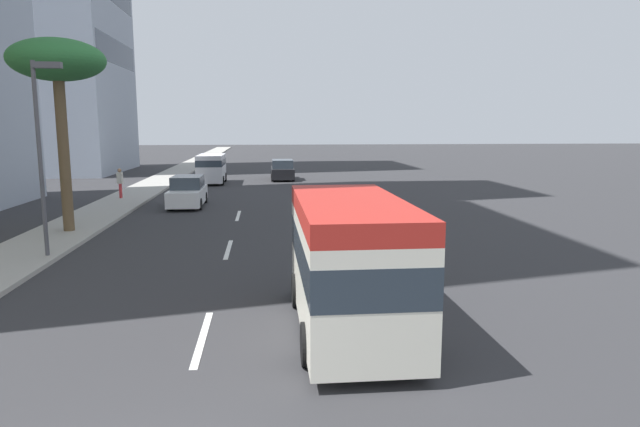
{
  "coord_description": "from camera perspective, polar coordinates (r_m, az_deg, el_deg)",
  "views": [
    {
      "loc": [
        -5.64,
        -1.4,
        4.51
      ],
      "look_at": [
        16.25,
        -3.58,
        1.02
      ],
      "focal_mm": 31.02,
      "sensor_mm": 36.0,
      "label": 1
    }
  ],
  "objects": [
    {
      "name": "lane_stripe_mid",
      "position": [
        20.71,
        -9.44,
        -3.67
      ],
      "size": [
        3.2,
        0.16,
        0.01
      ],
      "primitive_type": "cube",
      "color": "silver",
      "rests_on": "ground_plane"
    },
    {
      "name": "car_lead",
      "position": [
        32.16,
        -13.49,
        2.15
      ],
      "size": [
        4.52,
        1.85,
        1.71
      ],
      "rotation": [
        0.0,
        0.0,
        3.14
      ],
      "color": "white",
      "rests_on": "ground_plane"
    },
    {
      "name": "palm_tree",
      "position": [
        25.38,
        -25.47,
        13.71
      ],
      "size": [
        3.77,
        3.77,
        7.85
      ],
      "color": "brown",
      "rests_on": "sidewalk_right"
    },
    {
      "name": "sidewalk_right",
      "position": [
        38.36,
        -18.45,
        1.91
      ],
      "size": [
        162.0,
        2.92,
        0.15
      ],
      "primitive_type": "cube",
      "color": "#9E9B93",
      "rests_on": "ground_plane"
    },
    {
      "name": "van_fourth",
      "position": [
        44.58,
        -11.14,
        4.73
      ],
      "size": [
        4.63,
        2.11,
        2.28
      ],
      "rotation": [
        0.0,
        0.0,
        3.14
      ],
      "color": "silver",
      "rests_on": "ground_plane"
    },
    {
      "name": "minibus_third",
      "position": [
        12.16,
        3.11,
        -4.75
      ],
      "size": [
        6.02,
        2.39,
        2.95
      ],
      "color": "silver",
      "rests_on": "ground_plane"
    },
    {
      "name": "street_lamp",
      "position": [
        20.57,
        -26.76,
        7.1
      ],
      "size": [
        0.24,
        0.97,
        6.47
      ],
      "color": "#4C4C51",
      "rests_on": "sidewalk_right"
    },
    {
      "name": "car_second",
      "position": [
        47.0,
        -3.9,
        4.47
      ],
      "size": [
        4.77,
        1.93,
        1.7
      ],
      "color": "black",
      "rests_on": "ground_plane"
    },
    {
      "name": "lane_stripe_far",
      "position": [
        28.35,
        -8.44,
        -0.22
      ],
      "size": [
        3.2,
        0.16,
        0.01
      ],
      "primitive_type": "cube",
      "color": "silver",
      "rests_on": "ground_plane"
    },
    {
      "name": "ground_plane",
      "position": [
        37.44,
        -7.78,
        2.02
      ],
      "size": [
        198.0,
        198.0,
        0.0
      ],
      "primitive_type": "plane",
      "color": "#2D2D30"
    },
    {
      "name": "pedestrian_near_lamp",
      "position": [
        35.89,
        -19.93,
        3.12
      ],
      "size": [
        0.3,
        0.35,
        1.81
      ],
      "rotation": [
        0.0,
        0.0,
        1.42
      ],
      "color": "red",
      "rests_on": "sidewalk_right"
    },
    {
      "name": "lane_stripe_near",
      "position": [
        12.44,
        -12.03,
        -12.42
      ],
      "size": [
        3.2,
        0.16,
        0.01
      ],
      "primitive_type": "cube",
      "color": "silver",
      "rests_on": "ground_plane"
    }
  ]
}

